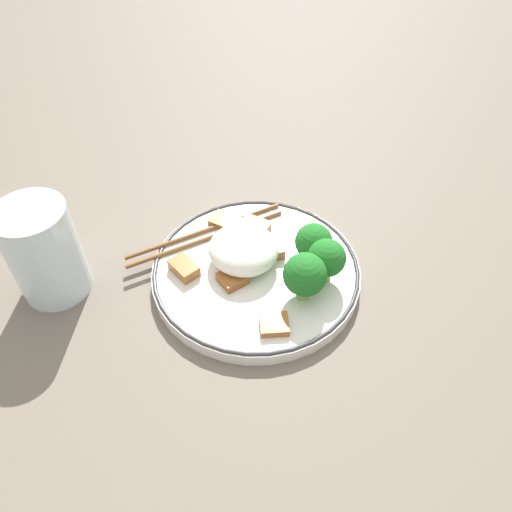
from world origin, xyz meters
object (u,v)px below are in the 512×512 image
(broccoli_back_left, at_px, (303,277))
(broccoli_back_right, at_px, (313,242))
(chopsticks, at_px, (208,233))
(plate, at_px, (256,271))
(broccoli_back_center, at_px, (327,259))
(drinking_glass, at_px, (44,252))

(broccoli_back_left, distance_m, broccoli_back_right, 0.06)
(broccoli_back_left, height_order, chopsticks, broccoli_back_left)
(plate, distance_m, chopsticks, 0.08)
(broccoli_back_center, height_order, drinking_glass, drinking_glass)
(broccoli_back_center, relative_size, drinking_glass, 0.48)
(broccoli_back_center, xyz_separation_m, drinking_glass, (-0.24, -0.19, 0.01))
(chopsticks, bearing_deg, broccoli_back_left, -3.84)
(plate, height_order, broccoli_back_left, broccoli_back_left)
(plate, relative_size, drinking_glass, 2.09)
(broccoli_back_right, bearing_deg, drinking_glass, -136.18)
(broccoli_back_left, bearing_deg, chopsticks, 176.16)
(plate, xyz_separation_m, broccoli_back_center, (0.07, 0.03, 0.04))
(plate, xyz_separation_m, chopsticks, (-0.08, 0.01, 0.01))
(broccoli_back_left, xyz_separation_m, drinking_glass, (-0.24, -0.15, 0.01))
(broccoli_back_left, bearing_deg, drinking_glass, -147.62)
(broccoli_back_center, relative_size, chopsticks, 0.28)
(plate, relative_size, chopsticks, 1.24)
(broccoli_back_right, relative_size, chopsticks, 0.26)
(plate, height_order, broccoli_back_center, broccoli_back_center)
(broccoli_back_center, distance_m, broccoli_back_right, 0.03)
(broccoli_back_right, xyz_separation_m, drinking_glass, (-0.21, -0.20, 0.01))
(plate, height_order, chopsticks, chopsticks)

